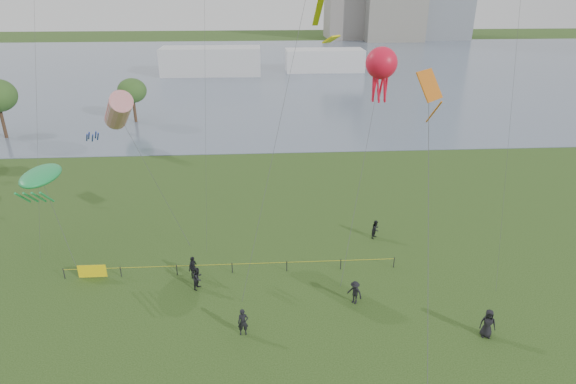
{
  "coord_description": "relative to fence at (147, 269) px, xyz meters",
  "views": [
    {
      "loc": [
        -1.64,
        -16.39,
        19.68
      ],
      "look_at": [
        0.0,
        10.0,
        8.0
      ],
      "focal_mm": 30.0,
      "sensor_mm": 36.0,
      "label": 1
    }
  ],
  "objects": [
    {
      "name": "lake",
      "position": [
        9.98,
        86.34,
        -0.53
      ],
      "size": [
        400.0,
        120.0,
        0.08
      ],
      "primitive_type": "cube",
      "color": "slate",
      "rests_on": "ground_plane"
    },
    {
      "name": "pavilion_left",
      "position": [
        -2.02,
        81.34,
        2.45
      ],
      "size": [
        22.0,
        8.0,
        6.0
      ],
      "primitive_type": "cube",
      "color": "silver",
      "rests_on": "ground_plane"
    },
    {
      "name": "pavilion_right",
      "position": [
        23.98,
        84.34,
        1.95
      ],
      "size": [
        18.0,
        7.0,
        5.0
      ],
      "primitive_type": "cube",
      "color": "silver",
      "rests_on": "ground_plane"
    },
    {
      "name": "fence",
      "position": [
        0.0,
        0.0,
        0.0
      ],
      "size": [
        24.07,
        0.07,
        1.05
      ],
      "color": "black",
      "rests_on": "ground_plane"
    },
    {
      "name": "spectator_a",
      "position": [
        3.86,
        -1.76,
        0.27
      ],
      "size": [
        0.91,
        0.99,
        1.64
      ],
      "primitive_type": "imported",
      "rotation": [
        0.0,
        0.0,
        1.12
      ],
      "color": "black",
      "rests_on": "ground_plane"
    },
    {
      "name": "spectator_b",
      "position": [
        14.37,
        -4.09,
        0.27
      ],
      "size": [
        1.2,
        1.17,
        1.65
      ],
      "primitive_type": "imported",
      "rotation": [
        0.0,
        0.0,
        -0.74
      ],
      "color": "black",
      "rests_on": "ground_plane"
    },
    {
      "name": "spectator_c",
      "position": [
        3.35,
        -0.43,
        0.31
      ],
      "size": [
        0.76,
        1.09,
        1.72
      ],
      "primitive_type": "imported",
      "rotation": [
        0.0,
        0.0,
        1.19
      ],
      "color": "black",
      "rests_on": "ground_plane"
    },
    {
      "name": "spectator_d",
      "position": [
        21.67,
        -7.8,
        0.38
      ],
      "size": [
        1.03,
        0.8,
        1.87
      ],
      "primitive_type": "imported",
      "rotation": [
        0.0,
        0.0,
        -0.25
      ],
      "color": "black",
      "rests_on": "ground_plane"
    },
    {
      "name": "spectator_f",
      "position": [
        7.09,
        -6.72,
        0.32
      ],
      "size": [
        0.67,
        0.46,
        1.76
      ],
      "primitive_type": "imported",
      "rotation": [
        0.0,
        0.0,
        0.07
      ],
      "color": "black",
      "rests_on": "ground_plane"
    },
    {
      "name": "spectator_g",
      "position": [
        17.77,
        4.56,
        0.24
      ],
      "size": [
        0.95,
        0.97,
        1.58
      ],
      "primitive_type": "imported",
      "rotation": [
        0.0,
        0.0,
        0.88
      ],
      "color": "black",
      "rests_on": "ground_plane"
    },
    {
      "name": "kite_windsock",
      "position": [
        -2.17,
        6.03,
        10.14
      ],
      "size": [
        7.12,
        5.01,
        12.57
      ],
      "rotation": [
        0.0,
        0.0,
        -0.36
      ],
      "color": "#3F3F42"
    },
    {
      "name": "kite_creature",
      "position": [
        -7.49,
        3.18,
        6.17
      ],
      "size": [
        3.91,
        5.34,
        7.19
      ],
      "rotation": [
        0.0,
        0.0,
        0.09
      ],
      "color": "#3F3F42"
    },
    {
      "name": "kite_octopus",
      "position": [
        17.63,
        6.34,
        13.36
      ],
      "size": [
        5.09,
        9.76,
        15.18
      ],
      "rotation": [
        0.0,
        0.0,
        -0.15
      ],
      "color": "#3F3F42"
    },
    {
      "name": "kite_delta",
      "position": [
        15.96,
        -9.34,
        14.05
      ],
      "size": [
        2.54,
        11.17,
        16.0
      ],
      "rotation": [
        0.0,
        0.0,
        -0.03
      ],
      "color": "#3F3F42"
    }
  ]
}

